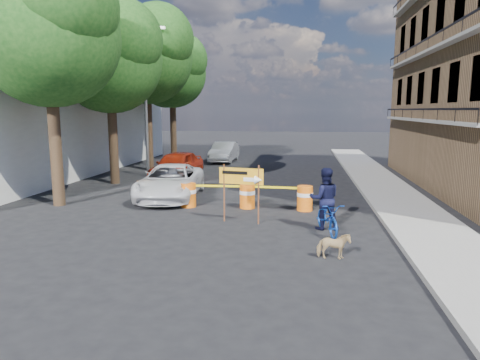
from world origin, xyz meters
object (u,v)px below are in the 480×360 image
(barrel_far_left, at_px, (145,192))
(sedan_red, at_px, (177,166))
(barrel_far_right, at_px, (305,198))
(barrel_mid_right, at_px, (247,196))
(bicycle, at_px, (328,203))
(pedestrian, at_px, (324,199))
(sedan_silver, at_px, (224,152))
(detour_sign, at_px, (247,181))
(suv_white, at_px, (170,182))
(barrel_mid_left, at_px, (188,195))
(dog, at_px, (333,246))

(barrel_far_left, bearing_deg, sedan_red, 93.90)
(barrel_far_right, distance_m, sedan_red, 8.82)
(barrel_mid_right, bearing_deg, barrel_far_right, -2.75)
(barrel_mid_right, xyz_separation_m, bicycle, (2.77, -2.96, 0.44))
(barrel_far_left, relative_size, pedestrian, 0.47)
(sedan_red, xyz_separation_m, sedan_silver, (1.00, 8.29, -0.06))
(barrel_far_right, relative_size, detour_sign, 0.47)
(suv_white, bearing_deg, barrel_mid_right, -27.59)
(barrel_mid_left, height_order, pedestrian, pedestrian)
(dog, bearing_deg, barrel_mid_right, 24.77)
(barrel_far_left, relative_size, barrel_mid_right, 1.00)
(bicycle, bearing_deg, sedan_red, 115.19)
(dog, relative_size, suv_white, 0.16)
(barrel_mid_left, xyz_separation_m, detour_sign, (2.48, -2.02, 0.92))
(barrel_mid_left, relative_size, detour_sign, 0.47)
(pedestrian, bearing_deg, barrel_far_left, -27.51)
(sedan_red, bearing_deg, barrel_far_left, -81.38)
(pedestrian, xyz_separation_m, sedan_red, (-7.11, 8.29, -0.19))
(barrel_mid_right, height_order, sedan_red, sedan_red)
(barrel_far_left, distance_m, detour_sign, 4.94)
(bicycle, distance_m, sedan_red, 11.34)
(suv_white, bearing_deg, detour_sign, -49.73)
(dog, distance_m, sedan_red, 13.16)
(barrel_far_right, height_order, bicycle, bicycle)
(pedestrian, xyz_separation_m, suv_white, (-6.06, 3.83, -0.26))
(suv_white, bearing_deg, sedan_silver, 84.30)
(detour_sign, xyz_separation_m, dog, (2.53, -3.05, -1.06))
(pedestrian, distance_m, sedan_silver, 17.68)
(barrel_far_right, relative_size, suv_white, 0.18)
(pedestrian, distance_m, dog, 2.78)
(pedestrian, bearing_deg, suv_white, -38.57)
(sedan_silver, bearing_deg, pedestrian, -68.66)
(pedestrian, bearing_deg, sedan_silver, -76.06)
(bicycle, bearing_deg, barrel_far_right, 88.61)
(bicycle, relative_size, sedan_silver, 0.43)
(barrel_mid_left, relative_size, sedan_silver, 0.21)
(barrel_far_left, relative_size, detour_sign, 0.47)
(detour_sign, relative_size, dog, 2.40)
(dog, distance_m, suv_white, 8.99)
(barrel_far_right, bearing_deg, bicycle, -77.21)
(barrel_mid_right, xyz_separation_m, dog, (2.79, -5.20, -0.14))
(barrel_far_left, relative_size, sedan_red, 0.20)
(barrel_far_left, distance_m, barrel_far_right, 6.16)
(barrel_mid_left, height_order, barrel_mid_right, same)
(suv_white, distance_m, sedan_red, 4.58)
(dog, height_order, sedan_red, sedan_red)
(barrel_far_left, distance_m, barrel_mid_right, 4.04)
(barrel_far_right, relative_size, dog, 1.14)
(sedan_red, bearing_deg, barrel_mid_right, -47.95)
(detour_sign, bearing_deg, barrel_far_right, 56.98)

